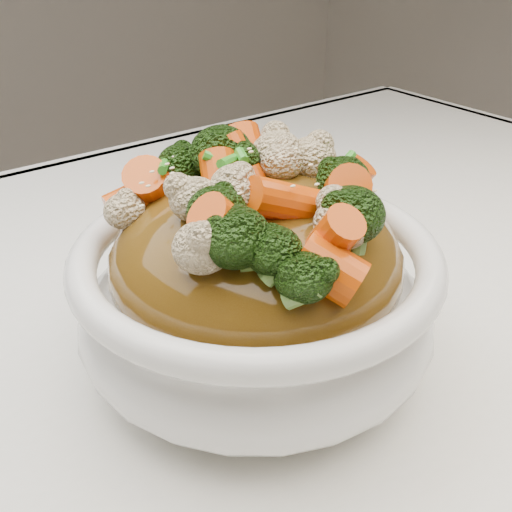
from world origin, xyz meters
TOP-DOWN VIEW (x-y plane):
  - tablecloth at (0.00, 0.00)m, footprint 1.20×0.80m
  - bowl at (0.00, -0.02)m, footprint 0.24×0.24m
  - sauce_base at (0.00, -0.02)m, footprint 0.19×0.19m
  - carrots at (0.00, -0.02)m, footprint 0.19×0.19m
  - broccoli at (0.00, -0.02)m, footprint 0.19×0.19m
  - cauliflower at (0.00, -0.02)m, footprint 0.19×0.19m
  - scallions at (0.00, -0.02)m, footprint 0.14×0.14m
  - sesame_seeds at (0.00, -0.02)m, footprint 0.17×0.17m

SIDE VIEW (x-z plane):
  - tablecloth at x=0.00m, z-range 0.71..0.75m
  - bowl at x=0.00m, z-range 0.75..0.84m
  - sauce_base at x=0.00m, z-range 0.78..0.87m
  - cauliflower at x=0.00m, z-range 0.87..0.90m
  - broccoli at x=0.00m, z-range 0.86..0.91m
  - carrots at x=0.00m, z-range 0.86..0.91m
  - scallions at x=0.00m, z-range 0.88..0.90m
  - sesame_seeds at x=0.00m, z-range 0.89..0.89m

